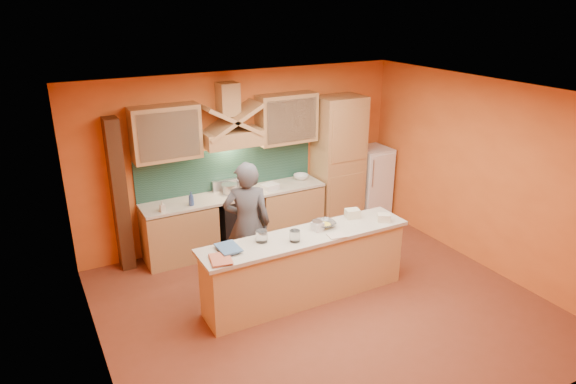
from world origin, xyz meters
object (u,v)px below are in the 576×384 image
person (247,224)px  kitchen_scale (317,226)px  stove (236,220)px  mixing_bowl (324,224)px  fridge (371,182)px

person → kitchen_scale: size_ratio=13.48×
stove → mixing_bowl: size_ratio=3.02×
fridge → mixing_bowl: (-2.16, -1.79, 0.33)m
fridge → stove: bearing=180.0°
person → mixing_bowl: 1.07m
person → kitchen_scale: (0.71, -0.70, 0.10)m
kitchen_scale → fridge: bearing=28.0°
kitchen_scale → mixing_bowl: bearing=9.8°
kitchen_scale → person: bearing=124.8°
kitchen_scale → stove: bearing=91.5°
stove → fridge: fridge is taller
kitchen_scale → mixing_bowl: 0.15m
stove → fridge: bearing=0.0°
person → mixing_bowl: bearing=163.6°
person → kitchen_scale: 1.00m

